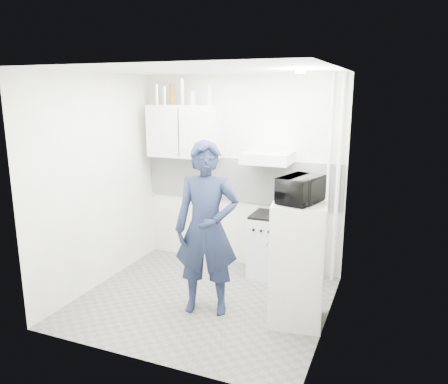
% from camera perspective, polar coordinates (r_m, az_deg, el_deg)
% --- Properties ---
extents(floor, '(2.80, 2.80, 0.00)m').
position_cam_1_polar(floor, '(5.24, -2.77, -14.00)').
color(floor, slate).
rests_on(floor, ground).
extents(ceiling, '(2.80, 2.80, 0.00)m').
position_cam_1_polar(ceiling, '(4.67, -3.13, 15.70)').
color(ceiling, white).
rests_on(ceiling, wall_back).
extents(wall_back, '(2.80, 0.00, 2.80)m').
position_cam_1_polar(wall_back, '(5.92, 2.20, 2.52)').
color(wall_back, white).
rests_on(wall_back, floor).
extents(wall_left, '(0.00, 2.60, 2.60)m').
position_cam_1_polar(wall_left, '(5.52, -16.21, 1.23)').
color(wall_left, white).
rests_on(wall_left, floor).
extents(wall_right, '(0.00, 2.60, 2.60)m').
position_cam_1_polar(wall_right, '(4.40, 13.81, -1.60)').
color(wall_right, white).
rests_on(wall_right, floor).
extents(person, '(0.78, 0.62, 1.89)m').
position_cam_1_polar(person, '(4.68, -2.28, -4.83)').
color(person, '#18213B').
rests_on(person, floor).
extents(stove, '(0.51, 0.51, 0.81)m').
position_cam_1_polar(stove, '(5.78, 6.08, -7.04)').
color(stove, white).
rests_on(stove, floor).
extents(fridge, '(0.61, 0.61, 1.30)m').
position_cam_1_polar(fridge, '(4.63, 9.60, -9.17)').
color(fridge, white).
rests_on(fridge, floor).
extents(stove_top, '(0.48, 0.48, 0.03)m').
position_cam_1_polar(stove_top, '(5.65, 6.18, -3.05)').
color(stove_top, black).
rests_on(stove_top, stove).
extents(saucepan, '(0.18, 0.18, 0.10)m').
position_cam_1_polar(saucepan, '(5.67, 7.11, -2.31)').
color(saucepan, silver).
rests_on(saucepan, stove_top).
extents(microwave, '(0.55, 0.44, 0.27)m').
position_cam_1_polar(microwave, '(4.39, 9.98, 0.31)').
color(microwave, black).
rests_on(microwave, fridge).
extents(bottle_a, '(0.06, 0.06, 0.27)m').
position_cam_1_polar(bottle_a, '(6.17, -8.78, 12.47)').
color(bottle_a, silver).
rests_on(bottle_a, upper_cabinet).
extents(bottle_b, '(0.06, 0.06, 0.25)m').
position_cam_1_polar(bottle_b, '(6.10, -7.77, 12.39)').
color(bottle_b, silver).
rests_on(bottle_b, upper_cabinet).
extents(bottle_c, '(0.07, 0.07, 0.28)m').
position_cam_1_polar(bottle_c, '(6.05, -6.79, 12.57)').
color(bottle_c, brown).
rests_on(bottle_c, upper_cabinet).
extents(bottle_d, '(0.08, 0.08, 0.34)m').
position_cam_1_polar(bottle_d, '(5.98, -5.50, 12.89)').
color(bottle_d, silver).
rests_on(bottle_d, upper_cabinet).
extents(canister_a, '(0.07, 0.07, 0.18)m').
position_cam_1_polar(canister_a, '(5.90, -4.09, 12.15)').
color(canister_a, '#B2B7BC').
rests_on(canister_a, upper_cabinet).
extents(bottle_e, '(0.06, 0.06, 0.26)m').
position_cam_1_polar(bottle_e, '(5.80, -1.92, 12.53)').
color(bottle_e, '#B2B7BC').
rests_on(bottle_e, upper_cabinet).
extents(upper_cabinet, '(1.00, 0.35, 0.70)m').
position_cam_1_polar(upper_cabinet, '(5.99, -5.16, 7.91)').
color(upper_cabinet, white).
rests_on(upper_cabinet, wall_back).
extents(range_hood, '(0.60, 0.50, 0.14)m').
position_cam_1_polar(range_hood, '(5.50, 5.74, 4.51)').
color(range_hood, white).
rests_on(range_hood, wall_back).
extents(backsplash, '(2.74, 0.03, 0.60)m').
position_cam_1_polar(backsplash, '(5.93, 2.14, 1.55)').
color(backsplash, white).
rests_on(backsplash, wall_back).
extents(pipe_a, '(0.05, 0.05, 2.60)m').
position_cam_1_polar(pipe_a, '(5.54, 14.64, 1.37)').
color(pipe_a, white).
rests_on(pipe_a, floor).
extents(pipe_b, '(0.04, 0.04, 2.60)m').
position_cam_1_polar(pipe_b, '(5.56, 13.41, 1.47)').
color(pipe_b, white).
rests_on(pipe_b, floor).
extents(ceiling_spot_fixture, '(0.10, 0.10, 0.02)m').
position_cam_1_polar(ceiling_spot_fixture, '(4.53, 9.94, 15.23)').
color(ceiling_spot_fixture, white).
rests_on(ceiling_spot_fixture, ceiling).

